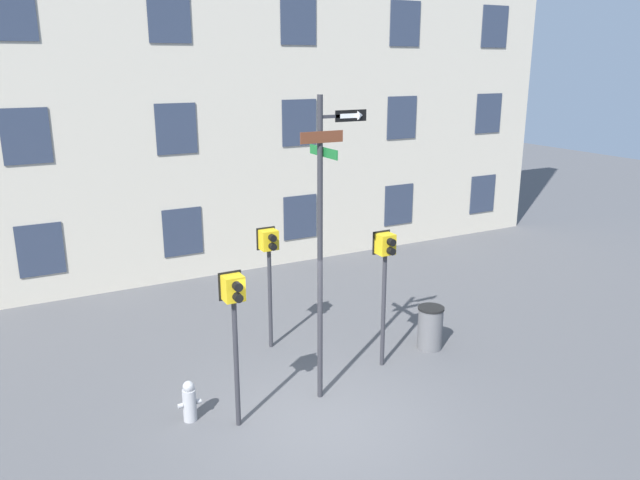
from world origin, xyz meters
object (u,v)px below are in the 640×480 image
pedestrian_signal_across (269,255)px  trash_bin (430,328)px  street_sign_pole (323,231)px  fire_hydrant (189,401)px  pedestrian_signal_right (385,263)px  pedestrian_signal_left (234,309)px

pedestrian_signal_across → trash_bin: (2.82, -1.57, -1.53)m
street_sign_pole → trash_bin: bearing=12.9°
pedestrian_signal_across → fire_hydrant: (-2.26, -1.87, -1.63)m
pedestrian_signal_right → fire_hydrant: bearing=-178.0°
street_sign_pole → trash_bin: street_sign_pole is taller
pedestrian_signal_left → pedestrian_signal_right: bearing=11.4°
pedestrian_signal_left → pedestrian_signal_right: (3.18, 0.64, 0.06)m
pedestrian_signal_right → fire_hydrant: pedestrian_signal_right is taller
street_sign_pole → pedestrian_signal_left: size_ratio=2.01×
street_sign_pole → pedestrian_signal_right: street_sign_pole is taller
pedestrian_signal_right → pedestrian_signal_across: bearing=131.9°
pedestrian_signal_across → trash_bin: pedestrian_signal_across is taller
pedestrian_signal_left → pedestrian_signal_across: size_ratio=1.02×
street_sign_pole → pedestrian_signal_across: street_sign_pole is taller
pedestrian_signal_right → street_sign_pole: bearing=-162.9°
street_sign_pole → fire_hydrant: size_ratio=7.35×
trash_bin → pedestrian_signal_across: bearing=150.9°
street_sign_pole → fire_hydrant: street_sign_pole is taller
pedestrian_signal_left → trash_bin: bearing=10.3°
trash_bin → fire_hydrant: bearing=-176.6°
fire_hydrant → trash_bin: bearing=3.4°
street_sign_pole → pedestrian_signal_across: (-0.01, 2.21, -1.01)m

